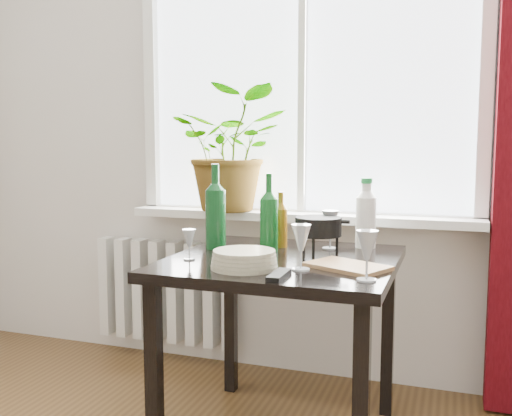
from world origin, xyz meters
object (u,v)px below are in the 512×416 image
(wineglass_back_center, at_px, (330,229))
(fondue_pot, at_px, (318,235))
(cleaning_bottle, at_px, (366,212))
(tv_remote, at_px, (279,275))
(potted_plant, at_px, (233,149))
(wineglass_front_left, at_px, (189,244))
(radiator, at_px, (167,291))
(wineglass_front_right, at_px, (301,247))
(wine_bottle_right, at_px, (269,212))
(cutting_board, at_px, (347,266))
(table, at_px, (283,281))
(wine_bottle_left, at_px, (215,205))
(plate_stack, at_px, (244,260))
(wineglass_far_right, at_px, (367,255))
(wineglass_back_left, at_px, (268,224))
(bottle_amber, at_px, (281,219))

(wineglass_back_center, xyz_separation_m, fondue_pot, (-0.03, -0.10, -0.01))
(cleaning_bottle, distance_m, tv_remote, 0.69)
(potted_plant, xyz_separation_m, wineglass_front_left, (0.11, -0.72, -0.35))
(radiator, distance_m, wineglass_front_right, 1.35)
(wine_bottle_right, height_order, cutting_board, wine_bottle_right)
(table, distance_m, wine_bottle_left, 0.43)
(plate_stack, bearing_deg, cutting_board, 19.61)
(potted_plant, distance_m, cutting_board, 1.05)
(table, relative_size, wine_bottle_left, 2.35)
(cleaning_bottle, distance_m, wineglass_far_right, 0.61)
(wine_bottle_left, distance_m, cutting_board, 0.65)
(wineglass_back_left, bearing_deg, wineglass_far_right, -47.45)
(wineglass_back_center, distance_m, cutting_board, 0.38)
(table, distance_m, wineglass_back_left, 0.37)
(wineglass_back_left, xyz_separation_m, fondue_pot, (0.26, -0.14, -0.02))
(wineglass_back_left, bearing_deg, wine_bottle_right, -71.22)
(radiator, height_order, fondue_pot, fondue_pot)
(wineglass_far_right, distance_m, plate_stack, 0.44)
(wine_bottle_right, relative_size, plate_stack, 1.36)
(fondue_pot, bearing_deg, potted_plant, 166.34)
(wineglass_front_right, height_order, wineglass_far_right, wineglass_far_right)
(table, height_order, fondue_pot, fondue_pot)
(table, relative_size, wineglass_front_left, 7.22)
(radiator, bearing_deg, bottle_amber, -28.22)
(wineglass_front_left, xyz_separation_m, fondue_pot, (0.43, 0.30, 0.01))
(radiator, relative_size, wineglass_back_left, 4.55)
(bottle_amber, xyz_separation_m, wineglass_back_center, (0.21, 0.02, -0.04))
(wine_bottle_right, distance_m, wineglass_front_left, 0.37)
(wine_bottle_right, height_order, wineglass_back_left, wine_bottle_right)
(wine_bottle_left, xyz_separation_m, wineglass_back_left, (0.17, 0.19, -0.09))
(table, height_order, wineglass_front_left, wineglass_front_left)
(radiator, distance_m, cleaning_bottle, 1.27)
(wine_bottle_left, bearing_deg, table, -16.36)
(bottle_amber, height_order, wineglass_back_center, bottle_amber)
(radiator, relative_size, table, 0.94)
(wineglass_back_left, height_order, cutting_board, wineglass_back_left)
(wineglass_front_left, bearing_deg, wineglass_front_right, -4.66)
(wineglass_back_left, xyz_separation_m, cutting_board, (0.42, -0.39, -0.08))
(table, bearing_deg, wineglass_front_left, -153.78)
(cleaning_bottle, xyz_separation_m, tv_remote, (-0.18, -0.65, -0.14))
(wine_bottle_left, bearing_deg, fondue_pot, 5.75)
(cleaning_bottle, xyz_separation_m, wineglass_front_right, (-0.14, -0.52, -0.07))
(cleaning_bottle, relative_size, wineglass_far_right, 1.79)
(potted_plant, relative_size, fondue_pot, 2.84)
(wine_bottle_left, relative_size, wineglass_far_right, 2.17)
(fondue_pot, bearing_deg, radiator, 177.20)
(potted_plant, xyz_separation_m, cutting_board, (0.70, -0.67, -0.40))
(fondue_pot, bearing_deg, bottle_amber, -178.49)
(wineglass_back_center, bearing_deg, potted_plant, 150.18)
(radiator, relative_size, potted_plant, 1.31)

